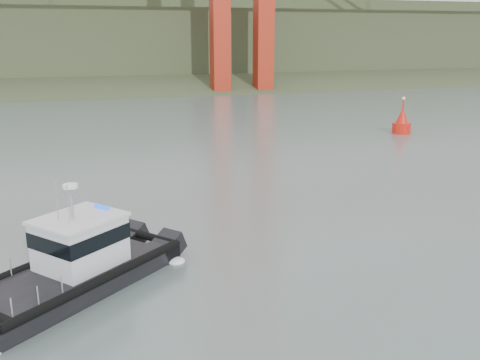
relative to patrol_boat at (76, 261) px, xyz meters
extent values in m
plane|color=#54635F|center=(7.68, -4.22, -1.14)|extent=(400.00, 400.00, 0.00)
cube|color=#2F3E23|center=(7.68, 87.78, -1.14)|extent=(500.00, 44.72, 16.25)
cube|color=#2F3E23|center=(7.68, 115.78, 4.86)|extent=(500.00, 70.00, 18.00)
cube|color=#2F3E23|center=(7.68, 140.78, 9.86)|extent=(500.00, 60.00, 16.00)
cube|color=black|center=(-0.84, 0.80, -0.78)|extent=(7.97, 6.82, 1.03)
cube|color=black|center=(0.62, -0.98, -0.78)|extent=(7.97, 6.82, 1.03)
cube|color=black|center=(-0.44, -0.36, -0.37)|extent=(8.44, 7.79, 0.21)
cube|color=silver|center=(0.22, 0.18, 0.71)|extent=(4.00, 3.93, 1.96)
cube|color=black|center=(0.22, 0.18, 1.07)|extent=(4.08, 4.00, 0.64)
cube|color=silver|center=(0.22, 0.18, 1.76)|extent=(4.24, 4.17, 0.14)
cylinder|color=#919499|center=(0.02, 0.02, 2.46)|extent=(0.14, 0.14, 1.54)
cylinder|color=white|center=(0.02, 0.02, 3.19)|extent=(0.60, 0.60, 0.15)
cylinder|color=red|center=(33.33, 26.80, -0.71)|extent=(1.94, 1.94, 1.30)
cone|color=red|center=(33.33, 26.80, 0.59)|extent=(1.51, 1.51, 1.94)
cylinder|color=red|center=(33.33, 26.80, 1.88)|extent=(0.17, 0.17, 1.08)
sphere|color=#E5D87F|center=(33.33, 26.80, 2.53)|extent=(0.32, 0.32, 0.32)
camera|label=1|loc=(0.34, -21.27, 8.97)|focal=40.00mm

